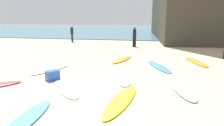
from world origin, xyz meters
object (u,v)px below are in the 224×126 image
Objects in this scene: surfboard_3 at (66,88)px; surfboard_9 at (196,62)px; surfboard_8 at (24,120)px; surfboard_0 at (159,66)px; surfboard_1 at (122,59)px; surfboard_4 at (182,88)px; surfboard_2 at (50,70)px; beach_cooler at (53,75)px; beachgoer_mid at (134,36)px; surfboard_6 at (121,100)px; surfboard_5 at (123,78)px; beachgoer_near at (72,33)px.

surfboard_9 is (5.13, 5.23, 0.01)m from surfboard_3.
surfboard_0 is at bearing -119.41° from surfboard_8.
surfboard_1 is 5.08m from surfboard_4.
surfboard_9 is (6.85, 3.05, 0.00)m from surfboard_2.
beachgoer_mid is at bearing 76.49° from beach_cooler.
beach_cooler reaches higher than surfboard_6.
surfboard_5 is 0.87× the size of surfboard_8.
surfboard_3 is 4.44× the size of beach_cooler.
surfboard_3 is at bearing -150.67° from surfboard_0.
surfboard_9 is at bearing -160.64° from beachgoer_near.
surfboard_1 is 4.68m from beach_cooler.
surfboard_0 is 1.17× the size of surfboard_2.
surfboard_8 reaches higher than surfboard_0.
surfboard_0 is 1.00× the size of surfboard_9.
surfboard_4 is at bearing -144.19° from surfboard_8.
surfboard_3 is 7.33m from surfboard_9.
surfboard_6 is 1.60× the size of beachgoer_mid.
surfboard_9 is (3.18, 5.86, 0.00)m from surfboard_6.
surfboard_4 is at bearing -1.99° from beach_cooler.
surfboard_0 is 1.60× the size of beachgoer_near.
surfboard_4 is 1.01× the size of surfboard_8.
surfboard_8 is at bearing 131.84° from surfboard_2.
beach_cooler is (0.81, -1.32, 0.15)m from surfboard_2.
surfboard_9 is (3.96, 0.19, -0.01)m from surfboard_1.
surfboard_8 is at bearing -137.26° from surfboard_9.
surfboard_0 is 1.24× the size of surfboard_3.
beach_cooler is (-4.05, -2.90, 0.15)m from surfboard_0.
surfboard_3 is 0.91× the size of surfboard_4.
surfboard_9 reaches higher than surfboard_3.
surfboard_2 is 1.37× the size of beachgoer_near.
surfboard_6 is (1.96, -0.63, 0.00)m from surfboard_3.
surfboard_2 is 4.70m from surfboard_8.
surfboard_0 is at bearing -155.94° from surfboard_9.
surfboard_8 is 0.88× the size of surfboard_9.
beachgoer_near is at bearing 72.35° from surfboard_3.
beach_cooler is at bearing -156.55° from surfboard_9.
beachgoer_mid is (-1.74, 6.71, 0.86)m from surfboard_0.
surfboard_1 is at bearing -114.25° from surfboard_2.
surfboard_4 is 1.42× the size of beachgoer_near.
surfboard_1 is at bearing 107.54° from surfboard_6.
surfboard_0 reaches higher than surfboard_6.
surfboard_8 is at bearing -127.92° from surfboard_5.
beachgoer_near is (-6.56, 11.15, 0.87)m from surfboard_5.
surfboard_2 is 2.77m from surfboard_3.
beachgoer_near is at bearing 111.12° from surfboard_0.
beachgoer_near is 12.45m from beach_cooler.
surfboard_5 is at bearing 176.47° from beachgoer_near.
surfboard_0 is 2.67m from surfboard_5.
surfboard_2 is at bearing -24.07° from surfboard_4.
surfboard_1 is 3.97m from surfboard_9.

